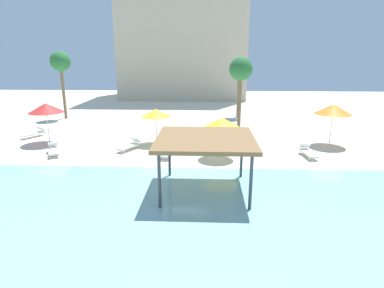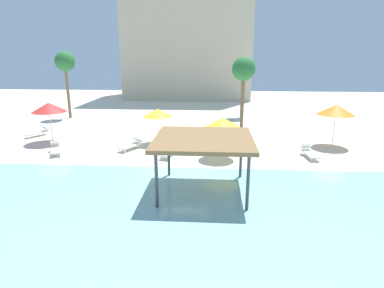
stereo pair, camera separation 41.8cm
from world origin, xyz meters
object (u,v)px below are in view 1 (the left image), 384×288
at_px(lounge_chair_2, 308,151).
at_px(shade_pavilion, 205,141).
at_px(palm_tree_1, 60,63).
at_px(lounge_chair_5, 130,145).
at_px(lounge_chair_0, 54,149).
at_px(beach_umbrella_red_2, 46,108).
at_px(beach_umbrella_yellow_0, 222,122).
at_px(beach_umbrella_orange_1, 333,109).
at_px(lounge_chair_3, 168,151).
at_px(lounge_chair_4, 34,133).
at_px(palm_tree_0, 241,71).
at_px(palm_tree_2, 239,72).
at_px(beach_umbrella_yellow_3, 156,113).

bearing_deg(lounge_chair_2, shade_pavilion, -54.49).
bearing_deg(palm_tree_1, lounge_chair_5, -49.93).
bearing_deg(lounge_chair_0, beach_umbrella_red_2, -175.55).
height_order(beach_umbrella_yellow_0, lounge_chair_0, beach_umbrella_yellow_0).
bearing_deg(beach_umbrella_orange_1, palm_tree_1, 159.03).
xyz_separation_m(lounge_chair_3, lounge_chair_4, (-10.86, 4.38, 0.00)).
height_order(palm_tree_0, palm_tree_1, palm_tree_1).
bearing_deg(shade_pavilion, lounge_chair_0, 151.12).
height_order(shade_pavilion, palm_tree_0, palm_tree_0).
xyz_separation_m(lounge_chair_0, lounge_chair_5, (4.69, 1.24, 0.00)).
distance_m(beach_umbrella_orange_1, palm_tree_1, 24.41).
bearing_deg(lounge_chair_0, lounge_chair_5, 79.49).
relative_size(beach_umbrella_yellow_0, palm_tree_1, 0.39).
bearing_deg(lounge_chair_5, beach_umbrella_red_2, -74.36).
relative_size(lounge_chair_5, palm_tree_2, 0.35).
bearing_deg(lounge_chair_5, palm_tree_2, 174.19).
distance_m(lounge_chair_4, palm_tree_0, 16.96).
bearing_deg(lounge_chair_2, lounge_chair_0, -94.82).
height_order(beach_umbrella_red_2, lounge_chair_5, beach_umbrella_red_2).
relative_size(beach_umbrella_orange_1, palm_tree_0, 0.48).
relative_size(beach_umbrella_orange_1, lounge_chair_0, 1.47).
bearing_deg(lounge_chair_2, beach_umbrella_red_2, -103.57).
height_order(lounge_chair_0, palm_tree_2, palm_tree_2).
height_order(shade_pavilion, lounge_chair_5, shade_pavilion).
bearing_deg(lounge_chair_2, lounge_chair_5, -100.52).
bearing_deg(lounge_chair_4, lounge_chair_0, 69.76).
relative_size(beach_umbrella_yellow_0, palm_tree_2, 0.46).
bearing_deg(beach_umbrella_yellow_3, palm_tree_1, 139.51).
bearing_deg(beach_umbrella_yellow_3, lounge_chair_4, 171.34).
relative_size(beach_umbrella_yellow_0, beach_umbrella_yellow_3, 1.01).
xyz_separation_m(shade_pavilion, palm_tree_1, (-13.88, 17.09, 2.86)).
height_order(lounge_chair_3, palm_tree_0, palm_tree_0).
relative_size(beach_umbrella_yellow_0, lounge_chair_0, 1.29).
relative_size(lounge_chair_2, lounge_chair_3, 1.00).
relative_size(beach_umbrella_yellow_3, palm_tree_0, 0.42).
xyz_separation_m(lounge_chair_0, lounge_chair_2, (16.22, 0.31, 0.00)).
bearing_deg(shade_pavilion, lounge_chair_4, 143.74).
height_order(lounge_chair_0, palm_tree_1, palm_tree_1).
xyz_separation_m(shade_pavilion, beach_umbrella_yellow_0, (0.99, 5.19, -0.23)).
bearing_deg(lounge_chair_3, palm_tree_1, -128.98).
bearing_deg(beach_umbrella_red_2, lounge_chair_4, 139.96).
bearing_deg(beach_umbrella_red_2, lounge_chair_3, -17.11).
relative_size(lounge_chair_5, palm_tree_0, 0.33).
distance_m(lounge_chair_0, lounge_chair_5, 4.85).
height_order(shade_pavilion, palm_tree_1, palm_tree_1).
height_order(beach_umbrella_orange_1, lounge_chair_4, beach_umbrella_orange_1).
xyz_separation_m(shade_pavilion, lounge_chair_5, (-5.08, 6.62, -2.13)).
bearing_deg(palm_tree_0, palm_tree_1, 165.72).
bearing_deg(palm_tree_2, beach_umbrella_yellow_3, -122.94).
height_order(beach_umbrella_red_2, lounge_chair_0, beach_umbrella_red_2).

